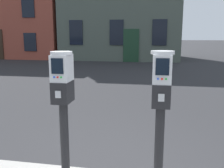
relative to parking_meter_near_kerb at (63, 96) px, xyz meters
name	(u,v)px	position (x,y,z in m)	size (l,w,h in m)	color
parking_meter_near_kerb	(63,96)	(0.00, 0.00, 0.00)	(0.22, 0.25, 1.45)	black
parking_meter_twin_adjacent	(161,99)	(0.98, 0.00, 0.01)	(0.22, 0.25, 1.47)	black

